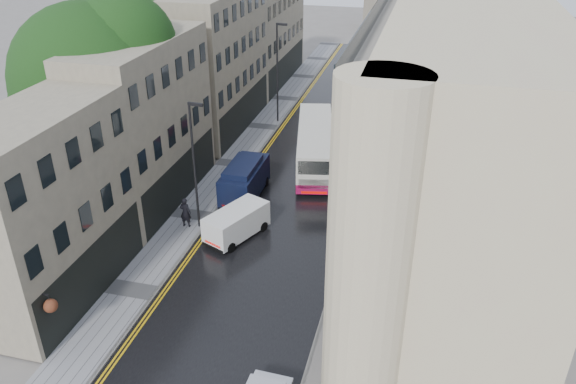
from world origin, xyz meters
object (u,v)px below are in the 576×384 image
at_px(tree_far, 181,64).
at_px(white_lorry, 346,112).
at_px(white_van, 209,229).
at_px(lamp_post_near, 194,168).
at_px(cream_bus, 298,163).
at_px(lamp_post_far, 277,74).
at_px(tree_near, 93,104).
at_px(pedestrian, 185,212).
at_px(navy_van, 222,189).

xyz_separation_m(tree_far, white_lorry, (13.89, 2.98, -4.15)).
bearing_deg(tree_far, white_van, -62.32).
bearing_deg(white_van, lamp_post_near, 155.34).
relative_size(cream_bus, lamp_post_far, 1.27).
relative_size(tree_near, cream_bus, 1.22).
xyz_separation_m(tree_near, pedestrian, (6.86, -2.27, -5.82)).
relative_size(tree_near, white_van, 3.22).
xyz_separation_m(tree_near, tree_far, (0.30, 13.00, -0.72)).
height_order(navy_van, pedestrian, navy_van).
relative_size(cream_bus, navy_van, 2.11).
distance_m(white_lorry, pedestrian, 19.69).
distance_m(white_lorry, white_van, 20.26).
xyz_separation_m(tree_near, white_van, (8.99, -3.56, -5.95)).
distance_m(cream_bus, pedestrian, 9.74).
relative_size(white_lorry, lamp_post_near, 0.95).
bearing_deg(lamp_post_far, white_lorry, -4.96).
bearing_deg(white_lorry, white_van, -104.66).
distance_m(tree_far, cream_bus, 14.79).
bearing_deg(cream_bus, white_van, -121.26).
relative_size(white_lorry, lamp_post_far, 0.87).
bearing_deg(lamp_post_near, cream_bus, 63.66).
height_order(navy_van, lamp_post_far, lamp_post_far).
height_order(tree_far, lamp_post_far, tree_far).
xyz_separation_m(pedestrian, lamp_post_near, (0.80, 0.19, 3.13)).
bearing_deg(cream_bus, lamp_post_far, 100.59).
bearing_deg(lamp_post_far, tree_near, -105.97).
distance_m(cream_bus, lamp_post_far, 12.96).
distance_m(navy_van, lamp_post_near, 4.12).
bearing_deg(navy_van, tree_near, -174.33).
bearing_deg(tree_near, cream_bus, 25.09).
bearing_deg(pedestrian, lamp_post_far, -92.98).
bearing_deg(white_lorry, lamp_post_far, 167.75).
xyz_separation_m(cream_bus, white_van, (-3.35, -9.34, -0.57)).
xyz_separation_m(tree_near, white_lorry, (14.19, 15.98, -4.86)).
distance_m(white_van, pedestrian, 2.49).
height_order(cream_bus, lamp_post_far, lamp_post_far).
bearing_deg(white_lorry, cream_bus, -100.06).
distance_m(lamp_post_near, lamp_post_far, 19.53).
relative_size(navy_van, lamp_post_far, 0.60).
distance_m(tree_far, lamp_post_near, 16.89).
xyz_separation_m(white_van, navy_van, (-0.79, 4.39, 0.40)).
height_order(white_van, lamp_post_far, lamp_post_far).
bearing_deg(lamp_post_far, lamp_post_near, -82.26).
xyz_separation_m(tree_far, white_van, (8.69, -16.56, -5.23)).
xyz_separation_m(white_lorry, navy_van, (-5.99, -15.16, -0.69)).
bearing_deg(lamp_post_near, navy_van, 83.90).
xyz_separation_m(pedestrian, lamp_post_far, (0.73, 19.72, 3.48)).
distance_m(tree_far, pedestrian, 17.39).
distance_m(cream_bus, lamp_post_near, 9.53).
relative_size(tree_near, navy_van, 2.58).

